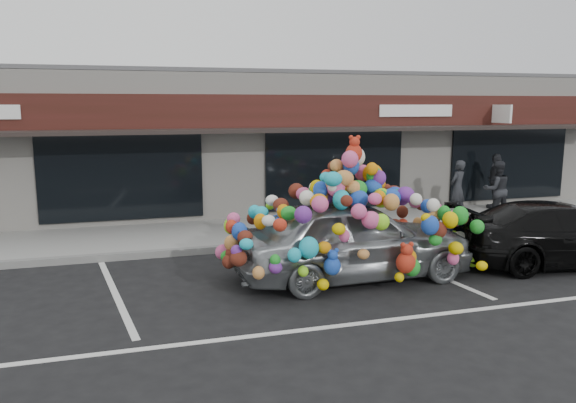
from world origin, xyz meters
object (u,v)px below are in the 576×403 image
object	(u,v)px
pedestrian_b	(496,189)
pedestrian_c	(495,181)
pedestrian_a	(457,188)
toy_car	(353,229)
black_sedan	(561,234)

from	to	relation	value
pedestrian_b	pedestrian_c	bearing A→B (deg)	-118.01
pedestrian_a	pedestrian_c	distance (m)	1.87
toy_car	pedestrian_c	size ratio (longest dim) A/B	2.91
black_sedan	pedestrian_b	world-z (taller)	pedestrian_b
black_sedan	pedestrian_c	xyz separation A→B (m)	(2.24, 5.25, 0.34)
toy_car	pedestrian_c	distance (m)	8.39
pedestrian_a	pedestrian_b	world-z (taller)	pedestrian_b
toy_car	pedestrian_b	bearing A→B (deg)	-60.06
black_sedan	pedestrian_c	world-z (taller)	pedestrian_c
black_sedan	pedestrian_a	bearing A→B (deg)	1.76
pedestrian_a	pedestrian_b	xyz separation A→B (m)	(0.87, -0.60, 0.01)
black_sedan	pedestrian_b	bearing A→B (deg)	-10.98
pedestrian_a	pedestrian_c	size ratio (longest dim) A/B	0.95
black_sedan	pedestrian_c	size ratio (longest dim) A/B	2.68
black_sedan	pedestrian_a	world-z (taller)	pedestrian_a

